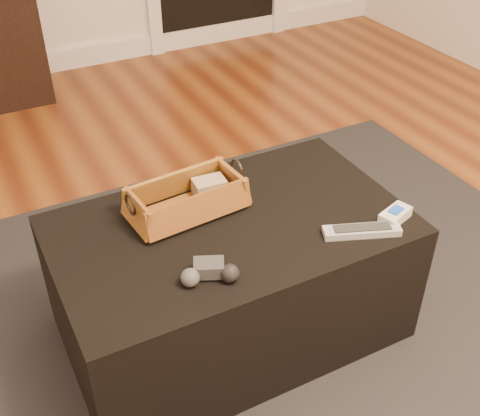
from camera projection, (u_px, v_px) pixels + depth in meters
name	position (u px, v px, depth m)	size (l,w,h in m)	color
baseboard	(21.00, 68.00, 3.55)	(5.00, 0.04, 0.12)	white
area_rug	(239.00, 339.00, 1.91)	(2.60, 2.00, 0.01)	black
ottoman	(231.00, 279.00, 1.82)	(1.00, 0.60, 0.42)	black
tv_remote	(184.00, 210.00, 1.71)	(0.18, 0.04, 0.02)	black
cloth_bundle	(209.00, 187.00, 1.78)	(0.09, 0.06, 0.05)	tan
wicker_basket	(187.00, 200.00, 1.72)	(0.36, 0.21, 0.12)	#9D5A23
game_controller	(210.00, 272.00, 1.49)	(0.16, 0.11, 0.05)	#302F32
silver_remote	(362.00, 231.00, 1.65)	(0.22, 0.12, 0.02)	#B7B9C0
cream_gadget	(395.00, 215.00, 1.70)	(0.11, 0.08, 0.04)	beige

